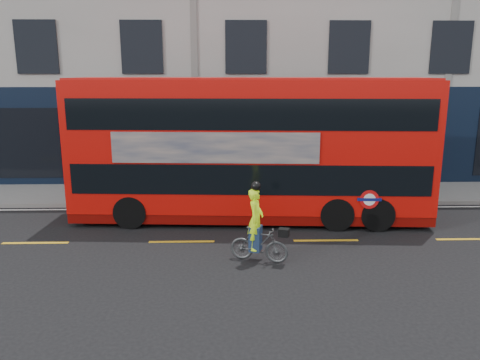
{
  "coord_description": "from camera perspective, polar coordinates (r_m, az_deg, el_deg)",
  "views": [
    {
      "loc": [
        1.31,
        -10.71,
        4.56
      ],
      "look_at": [
        1.63,
        2.31,
        1.55
      ],
      "focal_mm": 35.0,
      "sensor_mm": 36.0,
      "label": 1
    }
  ],
  "objects": [
    {
      "name": "ground",
      "position": [
        11.71,
        -7.84,
        -10.05
      ],
      "size": [
        120.0,
        120.0,
        0.0
      ],
      "primitive_type": "plane",
      "color": "black",
      "rests_on": "ground"
    },
    {
      "name": "pavement",
      "position": [
        17.83,
        -5.58,
        -1.68
      ],
      "size": [
        60.0,
        3.0,
        0.12
      ],
      "primitive_type": "cube",
      "color": "gray",
      "rests_on": "ground"
    },
    {
      "name": "kerb",
      "position": [
        16.39,
        -5.95,
        -2.99
      ],
      "size": [
        60.0,
        0.12,
        0.13
      ],
      "primitive_type": "cube",
      "color": "slate",
      "rests_on": "ground"
    },
    {
      "name": "building_terrace",
      "position": [
        23.87,
        -4.84,
        20.02
      ],
      "size": [
        50.0,
        10.07,
        15.0
      ],
      "color": "#AEABA4",
      "rests_on": "ground"
    },
    {
      "name": "road_edge_line",
      "position": [
        16.12,
        -6.02,
        -3.49
      ],
      "size": [
        58.0,
        0.1,
        0.01
      ],
      "primitive_type": "cube",
      "color": "silver",
      "rests_on": "ground"
    },
    {
      "name": "lane_dashes",
      "position": [
        13.09,
        -7.12,
        -7.47
      ],
      "size": [
        58.0,
        0.12,
        0.01
      ],
      "primitive_type": null,
      "color": "gold",
      "rests_on": "ground"
    },
    {
      "name": "bus",
      "position": [
        14.54,
        1.41,
        3.89
      ],
      "size": [
        11.05,
        3.11,
        4.4
      ],
      "rotation": [
        0.0,
        0.0,
        -0.06
      ],
      "color": "red",
      "rests_on": "ground"
    },
    {
      "name": "cyclist",
      "position": [
        11.51,
        2.19,
        -6.68
      ],
      "size": [
        1.51,
        0.83,
        2.02
      ],
      "rotation": [
        0.0,
        0.0,
        -0.31
      ],
      "color": "#444849",
      "rests_on": "ground"
    }
  ]
}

